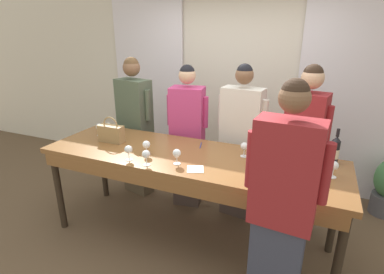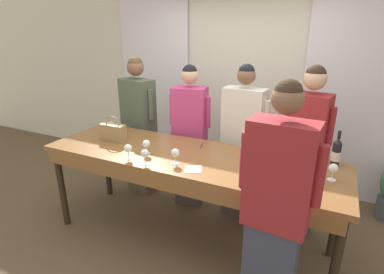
{
  "view_description": "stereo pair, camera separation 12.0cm",
  "coord_description": "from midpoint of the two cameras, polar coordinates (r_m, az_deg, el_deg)",
  "views": [
    {
      "loc": [
        1.07,
        -2.43,
        2.11
      ],
      "look_at": [
        0.0,
        0.09,
        1.12
      ],
      "focal_mm": 28.0,
      "sensor_mm": 36.0,
      "label": 1
    },
    {
      "loc": [
        1.18,
        -2.38,
        2.11
      ],
      "look_at": [
        0.0,
        0.09,
        1.12
      ],
      "focal_mm": 28.0,
      "sensor_mm": 36.0,
      "label": 2
    }
  ],
  "objects": [
    {
      "name": "guest_striped_shirt",
      "position": [
        3.28,
        19.41,
        -2.28
      ],
      "size": [
        0.47,
        0.33,
        1.8
      ],
      "color": "#383D51",
      "rests_on": "ground_plane"
    },
    {
      "name": "curtain_panel_left",
      "position": [
        4.83,
        -8.85,
        10.51
      ],
      "size": [
        1.16,
        0.03,
        2.69
      ],
      "color": "white",
      "rests_on": "ground_plane"
    },
    {
      "name": "handbag",
      "position": [
        3.31,
        -16.14,
        0.72
      ],
      "size": [
        0.28,
        0.11,
        0.28
      ],
      "color": "#997A4C",
      "rests_on": "tasting_bar"
    },
    {
      "name": "wine_glass_front_right",
      "position": [
        2.89,
        20.93,
        -2.6
      ],
      "size": [
        0.07,
        0.07,
        0.14
      ],
      "color": "white",
      "rests_on": "tasting_bar"
    },
    {
      "name": "wine_glass_center_left",
      "position": [
        2.89,
        -9.87,
        -1.53
      ],
      "size": [
        0.07,
        0.07,
        0.14
      ],
      "color": "white",
      "rests_on": "tasting_bar"
    },
    {
      "name": "wine_glass_back_left",
      "position": [
        2.29,
        16.87,
        -8.08
      ],
      "size": [
        0.07,
        0.07,
        0.14
      ],
      "color": "white",
      "rests_on": "tasting_bar"
    },
    {
      "name": "wine_glass_front_left",
      "position": [
        2.79,
        12.9,
        -2.49
      ],
      "size": [
        0.07,
        0.07,
        0.14
      ],
      "color": "white",
      "rests_on": "tasting_bar"
    },
    {
      "name": "wine_bottle",
      "position": [
        2.91,
        24.52,
        -2.38
      ],
      "size": [
        0.07,
        0.07,
        0.33
      ],
      "color": "black",
      "rests_on": "tasting_bar"
    },
    {
      "name": "tasting_bar",
      "position": [
        2.9,
        -2.09,
        -5.1
      ],
      "size": [
        2.9,
        0.89,
        0.97
      ],
      "color": "brown",
      "rests_on": "ground_plane"
    },
    {
      "name": "ground_plane",
      "position": [
        3.39,
        -1.69,
        -18.63
      ],
      "size": [
        18.0,
        18.0,
        0.0
      ],
      "primitive_type": "plane",
      "color": "brown"
    },
    {
      "name": "wine_glass_by_bottle",
      "position": [
        2.81,
        -13.21,
        -2.42
      ],
      "size": [
        0.07,
        0.07,
        0.14
      ],
      "color": "white",
      "rests_on": "tasting_bar"
    },
    {
      "name": "guest_pink_top",
      "position": [
        3.59,
        -1.82,
        -0.08
      ],
      "size": [
        0.5,
        0.33,
        1.74
      ],
      "color": "#473833",
      "rests_on": "ground_plane"
    },
    {
      "name": "wall_back",
      "position": [
        4.32,
        7.78,
        10.24
      ],
      "size": [
        12.0,
        0.06,
        2.8
      ],
      "color": "silver",
      "rests_on": "ground_plane"
    },
    {
      "name": "napkin",
      "position": [
        2.59,
        -0.71,
        -6.15
      ],
      "size": [
        0.19,
        0.19,
        0.0
      ],
      "color": "white",
      "rests_on": "tasting_bar"
    },
    {
      "name": "wine_glass_center_mid",
      "position": [
        2.67,
        -10.02,
        -3.36
      ],
      "size": [
        0.07,
        0.07,
        0.14
      ],
      "color": "white",
      "rests_on": "tasting_bar"
    },
    {
      "name": "wine_glass_back_mid",
      "position": [
        2.65,
        24.24,
        -5.1
      ],
      "size": [
        0.07,
        0.07,
        0.14
      ],
      "color": "white",
      "rests_on": "tasting_bar"
    },
    {
      "name": "wine_glass_near_host",
      "position": [
        3.54,
        -18.18,
        1.79
      ],
      "size": [
        0.07,
        0.07,
        0.14
      ],
      "color": "white",
      "rests_on": "tasting_bar"
    },
    {
      "name": "host_pouring",
      "position": [
        2.11,
        14.95,
        -14.16
      ],
      "size": [
        0.52,
        0.25,
        1.85
      ],
      "color": "#383D51",
      "rests_on": "ground_plane"
    },
    {
      "name": "wine_glass_front_mid",
      "position": [
        3.55,
        -16.62,
        1.96
      ],
      "size": [
        0.07,
        0.07,
        0.14
      ],
      "color": "white",
      "rests_on": "tasting_bar"
    },
    {
      "name": "curtain_panel_right",
      "position": [
        4.13,
        26.55,
        7.1
      ],
      "size": [
        1.16,
        0.03,
        2.69
      ],
      "color": "white",
      "rests_on": "ground_plane"
    },
    {
      "name": "guest_cream_sweater",
      "position": [
        3.38,
        8.22,
        -1.14
      ],
      "size": [
        0.56,
        0.26,
        1.78
      ],
      "color": "#473833",
      "rests_on": "ground_plane"
    },
    {
      "name": "wine_glass_back_right",
      "position": [
        2.84,
        8.76,
        -1.86
      ],
      "size": [
        0.07,
        0.07,
        0.14
      ],
      "color": "white",
      "rests_on": "tasting_bar"
    },
    {
      "name": "wine_glass_center_right",
      "position": [
        2.66,
        -4.22,
        -3.19
      ],
      "size": [
        0.07,
        0.07,
        0.14
      ],
      "color": "white",
      "rests_on": "tasting_bar"
    },
    {
      "name": "guest_olive_jacket",
      "position": [
        3.93,
        -11.59,
        1.89
      ],
      "size": [
        0.55,
        0.33,
        1.8
      ],
      "color": "brown",
      "rests_on": "ground_plane"
    },
    {
      "name": "pen",
      "position": [
        3.1,
        0.56,
        -1.6
      ],
      "size": [
        0.05,
        0.15,
        0.01
      ],
      "color": "#193399",
      "rests_on": "tasting_bar"
    }
  ]
}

